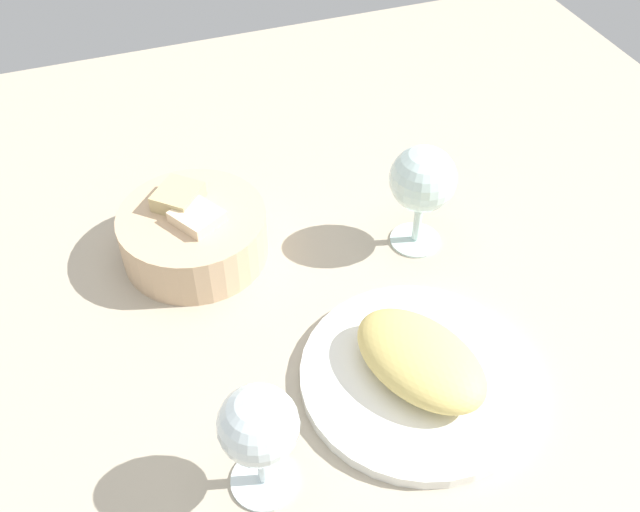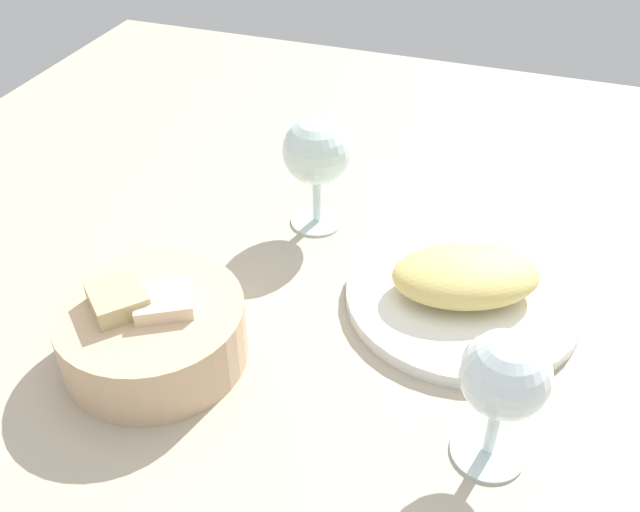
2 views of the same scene
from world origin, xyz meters
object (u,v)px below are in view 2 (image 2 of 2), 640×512
Objects in this scene: plate at (462,297)px; bread_basket at (152,330)px; wine_glass_near at (317,155)px; wine_glass_far at (504,381)px.

bread_basket reaches higher than plate.
bread_basket is 27.42cm from wine_glass_near.
wine_glass_far is (-5.37, 17.92, 8.04)cm from plate.
wine_glass_far is at bearing 132.49° from wine_glass_near.
bread_basket is 1.34× the size of wine_glass_far.
wine_glass_near is (-7.07, -25.82, 5.92)cm from bread_basket.
wine_glass_far reaches higher than bread_basket.
bread_basket is at bearing 33.27° from plate.
wine_glass_near is 36.11cm from wine_glass_far.
wine_glass_near is at bearing -105.30° from bread_basket.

